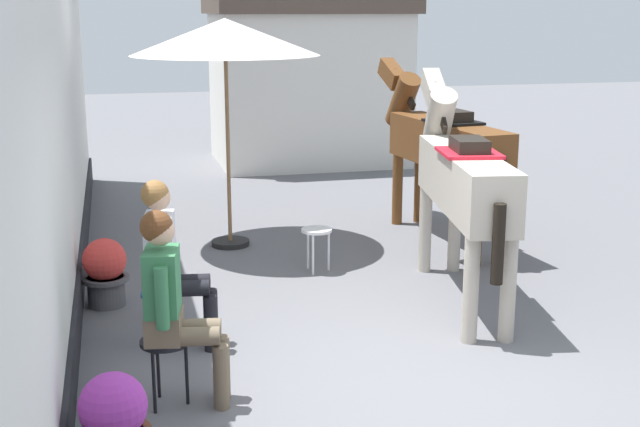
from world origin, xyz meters
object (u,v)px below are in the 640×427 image
at_px(flower_planter_inner_near, 114,423).
at_px(cafe_parasol, 225,38).
at_px(saddled_horse_far, 442,143).
at_px(seated_visitor_far, 169,256).
at_px(flower_planter_farthest, 105,271).
at_px(satchel_bag, 167,308).
at_px(saddled_horse_near, 462,178).
at_px(seated_visitor_near, 172,299).
at_px(spare_stool_white, 317,234).

height_order(flower_planter_inner_near, cafe_parasol, cafe_parasol).
bearing_deg(saddled_horse_far, cafe_parasol, 172.38).
distance_m(flower_planter_inner_near, cafe_parasol, 5.36).
distance_m(seated_visitor_far, flower_planter_farthest, 1.35).
xyz_separation_m(flower_planter_farthest, satchel_bag, (0.52, -0.48, -0.23)).
height_order(flower_planter_farthest, satchel_bag, flower_planter_farthest).
xyz_separation_m(saddled_horse_far, flower_planter_inner_near, (-3.81, -4.44, -0.82)).
xyz_separation_m(seated_visitor_far, flower_planter_inner_near, (-0.46, -1.85, -0.44)).
bearing_deg(satchel_bag, flower_planter_farthest, -114.99).
xyz_separation_m(seated_visitor_far, cafe_parasol, (0.89, 2.92, 1.59)).
bearing_deg(satchel_bag, saddled_horse_far, 137.68).
bearing_deg(flower_planter_inner_near, cafe_parasol, 74.21).
bearing_deg(saddled_horse_near, flower_planter_farthest, 169.90).
height_order(seated_visitor_near, saddled_horse_far, saddled_horse_far).
xyz_separation_m(flower_planter_farthest, cafe_parasol, (1.40, 1.75, 2.03)).
relative_size(seated_visitor_far, satchel_bag, 4.96).
xyz_separation_m(spare_stool_white, satchel_bag, (-1.62, -1.03, -0.30)).
bearing_deg(cafe_parasol, saddled_horse_near, -51.67).
relative_size(seated_visitor_near, flower_planter_farthest, 2.17).
distance_m(seated_visitor_far, saddled_horse_near, 2.82).
bearing_deg(saddled_horse_far, seated_visitor_far, -142.28).
xyz_separation_m(cafe_parasol, spare_stool_white, (0.74, -1.21, -1.96)).
bearing_deg(saddled_horse_near, seated_visitor_far, -167.85).
bearing_deg(flower_planter_inner_near, saddled_horse_near, 37.42).
distance_m(cafe_parasol, spare_stool_white, 2.42).
xyz_separation_m(saddled_horse_near, satchel_bag, (-2.72, 0.09, -1.06)).
relative_size(saddled_horse_far, spare_stool_white, 6.51).
distance_m(saddled_horse_far, satchel_bag, 3.99).
xyz_separation_m(flower_planter_inner_near, cafe_parasol, (1.35, 4.77, 2.03)).
relative_size(saddled_horse_far, satchel_bag, 10.69).
bearing_deg(seated_visitor_far, spare_stool_white, 46.48).
bearing_deg(flower_planter_farthest, spare_stool_white, 14.25).
bearing_deg(flower_planter_inner_near, satchel_bag, 79.52).
height_order(seated_visitor_near, cafe_parasol, cafe_parasol).
xyz_separation_m(flower_planter_inner_near, satchel_bag, (0.47, 2.54, -0.23)).
bearing_deg(spare_stool_white, saddled_horse_far, 27.04).
height_order(seated_visitor_near, flower_planter_farthest, seated_visitor_near).
relative_size(seated_visitor_far, flower_planter_inner_near, 2.17).
xyz_separation_m(seated_visitor_near, cafe_parasol, (0.93, 3.94, 1.59)).
xyz_separation_m(seated_visitor_far, saddled_horse_far, (3.35, 2.59, 0.38)).
bearing_deg(seated_visitor_far, seated_visitor_near, -92.64).
bearing_deg(seated_visitor_near, seated_visitor_far, 87.36).
bearing_deg(saddled_horse_far, flower_planter_farthest, -159.77).
bearing_deg(cafe_parasol, flower_planter_farthest, -128.62).
relative_size(saddled_horse_near, flower_planter_farthest, 4.65).
relative_size(flower_planter_inner_near, cafe_parasol, 0.25).
bearing_deg(saddled_horse_far, spare_stool_white, -152.96).
xyz_separation_m(seated_visitor_near, satchel_bag, (0.05, 1.70, -0.68)).
xyz_separation_m(seated_visitor_far, satchel_bag, (0.01, 0.68, -0.68)).
distance_m(seated_visitor_far, flower_planter_inner_near, 1.96).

